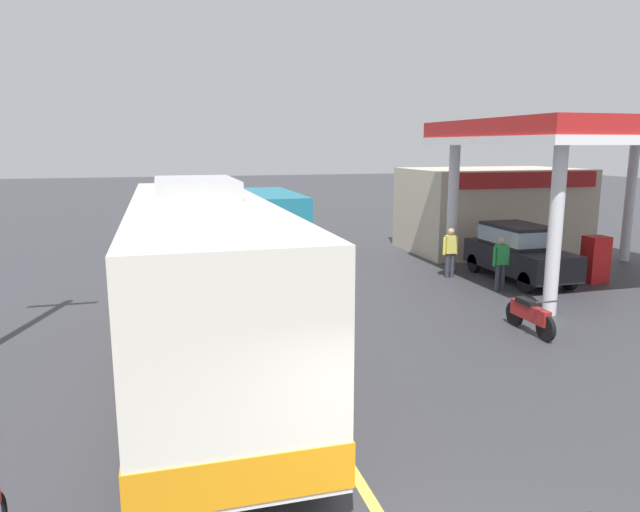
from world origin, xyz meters
TOP-DOWN VIEW (x-y plane):
  - ground at (0.00, 20.00)m, footprint 120.00×120.00m
  - lane_divider_stripe at (0.00, 15.00)m, footprint 0.16×50.00m
  - coach_bus_main at (-1.62, 7.36)m, footprint 2.60×11.04m
  - gas_station_roadside at (11.05, 15.52)m, footprint 9.10×11.95m
  - car_at_pump at (8.87, 12.30)m, footprint 1.70×4.20m
  - minibus_opposing_lane at (2.09, 19.66)m, footprint 2.04×6.13m
  - motorcycle_parked_forecourt at (5.91, 7.44)m, footprint 0.55×1.80m
  - pedestrian_near_pump at (7.49, 11.16)m, footprint 0.55×0.22m
  - pedestrian_by_shop at (6.90, 13.21)m, footprint 0.55×0.22m
  - car_trailing_behind_bus at (-2.26, 23.79)m, footprint 1.70×4.20m

SIDE VIEW (x-z plane):
  - ground at x=0.00m, z-range 0.00..0.00m
  - lane_divider_stripe at x=0.00m, z-range 0.00..0.01m
  - motorcycle_parked_forecourt at x=5.91m, z-range -0.02..0.90m
  - pedestrian_near_pump at x=7.49m, z-range 0.10..1.76m
  - pedestrian_by_shop at x=6.90m, z-range 0.10..1.76m
  - car_at_pump at x=8.87m, z-range 0.10..1.92m
  - car_trailing_behind_bus at x=-2.26m, z-range 0.10..1.92m
  - minibus_opposing_lane at x=2.09m, z-range 0.25..2.69m
  - coach_bus_main at x=-1.62m, z-range -0.12..3.56m
  - gas_station_roadside at x=11.05m, z-range 0.08..5.18m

